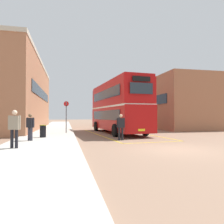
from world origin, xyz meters
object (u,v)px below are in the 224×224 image
(pedestrian_waiting_near, at_px, (30,125))
(bus_stop_sign, at_px, (66,114))
(double_decker_bus, at_px, (117,107))
(pedestrian_boarding, at_px, (121,125))
(litter_bin, at_px, (43,131))
(pedestrian_waiting_far, at_px, (14,126))
(single_deck_bus, at_px, (112,116))

(pedestrian_waiting_near, bearing_deg, bus_stop_sign, 68.30)
(double_decker_bus, relative_size, pedestrian_waiting_near, 6.65)
(pedestrian_boarding, xyz_separation_m, litter_bin, (-5.15, 1.73, -0.44))
(pedestrian_waiting_far, xyz_separation_m, bus_stop_sign, (2.36, 8.34, 0.63))
(pedestrian_boarding, bearing_deg, pedestrian_waiting_far, -152.01)
(single_deck_bus, bearing_deg, bus_stop_sign, -113.41)
(pedestrian_waiting_far, distance_m, litter_bin, 4.98)
(single_deck_bus, bearing_deg, pedestrian_boarding, -100.98)
(litter_bin, bearing_deg, bus_stop_sign, 65.47)
(single_deck_bus, height_order, pedestrian_waiting_near, single_deck_bus)
(single_deck_bus, relative_size, bus_stop_sign, 3.43)
(double_decker_bus, relative_size, bus_stop_sign, 3.90)
(single_deck_bus, distance_m, pedestrian_boarding, 24.81)
(pedestrian_boarding, distance_m, litter_bin, 5.45)
(pedestrian_boarding, relative_size, pedestrian_waiting_far, 0.99)
(double_decker_bus, distance_m, bus_stop_sign, 4.85)
(single_deck_bus, relative_size, pedestrian_waiting_far, 5.36)
(pedestrian_waiting_far, bearing_deg, bus_stop_sign, 74.22)
(pedestrian_boarding, distance_m, pedestrian_waiting_far, 6.71)
(pedestrian_waiting_far, xyz_separation_m, litter_bin, (0.78, 4.88, -0.60))
(double_decker_bus, xyz_separation_m, litter_bin, (-6.33, -4.11, -1.94))
(pedestrian_waiting_near, height_order, bus_stop_sign, bus_stop_sign)
(pedestrian_waiting_near, xyz_separation_m, litter_bin, (0.55, 1.88, -0.50))
(pedestrian_waiting_far, relative_size, litter_bin, 2.05)
(single_deck_bus, xyz_separation_m, pedestrian_boarding, (-4.72, -24.34, -0.62))
(litter_bin, distance_m, bus_stop_sign, 4.00)
(pedestrian_boarding, height_order, bus_stop_sign, bus_stop_sign)
(pedestrian_waiting_near, bearing_deg, double_decker_bus, 41.07)
(single_deck_bus, relative_size, pedestrian_waiting_near, 5.84)
(double_decker_bus, height_order, bus_stop_sign, double_decker_bus)
(single_deck_bus, bearing_deg, litter_bin, -113.58)
(pedestrian_waiting_far, bearing_deg, pedestrian_boarding, 27.99)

